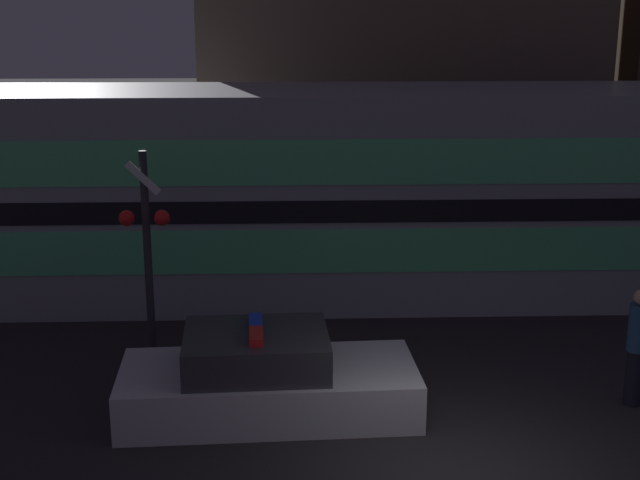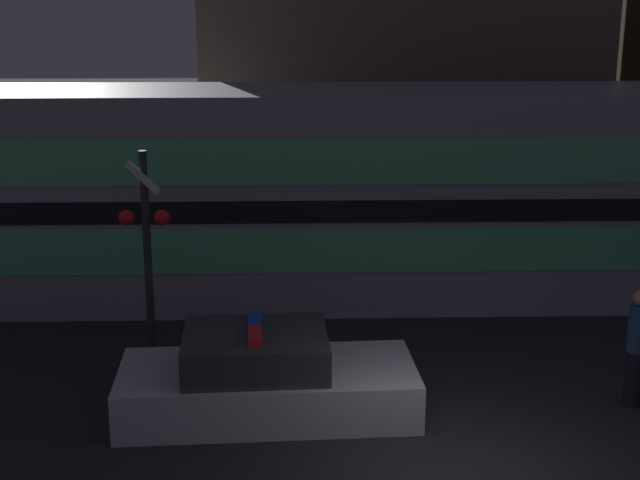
% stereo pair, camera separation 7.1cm
% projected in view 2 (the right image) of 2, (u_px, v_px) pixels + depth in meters
% --- Properties ---
extents(train, '(23.22, 3.14, 4.33)m').
position_uv_depth(train, '(358.00, 194.00, 18.42)').
color(train, gray).
rests_on(train, ground_plane).
extents(police_car, '(4.54, 2.10, 1.41)m').
position_uv_depth(police_car, '(265.00, 380.00, 13.41)').
color(police_car, silver).
rests_on(police_car, ground_plane).
extents(pedestrian, '(0.31, 0.31, 1.87)m').
position_uv_depth(pedestrian, '(637.00, 347.00, 13.55)').
color(pedestrian, black).
rests_on(pedestrian, ground_plane).
extents(crossing_signal_far, '(0.85, 0.35, 3.67)m').
position_uv_depth(crossing_signal_far, '(146.00, 242.00, 14.97)').
color(crossing_signal_far, '#2D2D33').
rests_on(crossing_signal_far, ground_plane).
extents(building_left, '(10.23, 5.19, 8.57)m').
position_uv_depth(building_left, '(397.00, 66.00, 24.15)').
color(building_left, brown).
rests_on(building_left, ground_plane).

